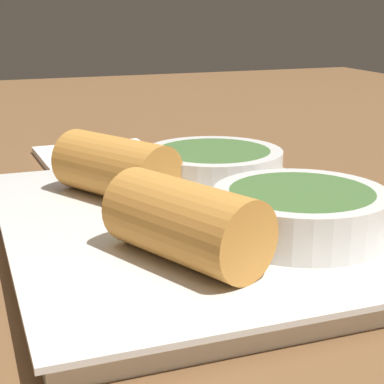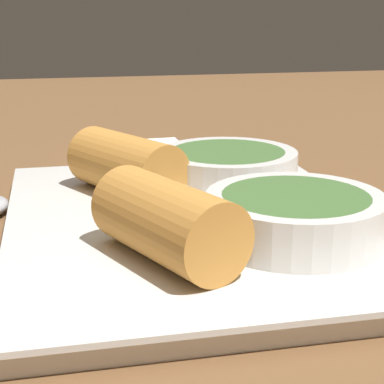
% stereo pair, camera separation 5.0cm
% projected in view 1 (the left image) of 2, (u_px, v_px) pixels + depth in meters
% --- Properties ---
extents(table_surface, '(1.80, 1.40, 0.02)m').
position_uv_depth(table_surface, '(178.00, 255.00, 0.39)').
color(table_surface, brown).
rests_on(table_surface, ground).
extents(serving_plate, '(0.28, 0.22, 0.01)m').
position_uv_depth(serving_plate, '(192.00, 229.00, 0.39)').
color(serving_plate, silver).
rests_on(serving_plate, table_surface).
extents(roll_front_left, '(0.09, 0.08, 0.04)m').
position_uv_depth(roll_front_left, '(111.00, 166.00, 0.42)').
color(roll_front_left, '#C68438').
rests_on(roll_front_left, serving_plate).
extents(roll_front_right, '(0.09, 0.07, 0.04)m').
position_uv_depth(roll_front_right, '(180.00, 220.00, 0.32)').
color(roll_front_right, '#C68438').
rests_on(roll_front_right, serving_plate).
extents(dipping_bowl_near, '(0.10, 0.10, 0.03)m').
position_uv_depth(dipping_bowl_near, '(301.00, 211.00, 0.35)').
color(dipping_bowl_near, silver).
rests_on(dipping_bowl_near, serving_plate).
extents(dipping_bowl_far, '(0.10, 0.10, 0.03)m').
position_uv_depth(dipping_bowl_far, '(213.00, 166.00, 0.45)').
color(dipping_bowl_far, silver).
rests_on(dipping_bowl_far, serving_plate).
extents(napkin, '(0.13, 0.11, 0.01)m').
position_uv_depth(napkin, '(104.00, 159.00, 0.58)').
color(napkin, white).
rests_on(napkin, table_surface).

